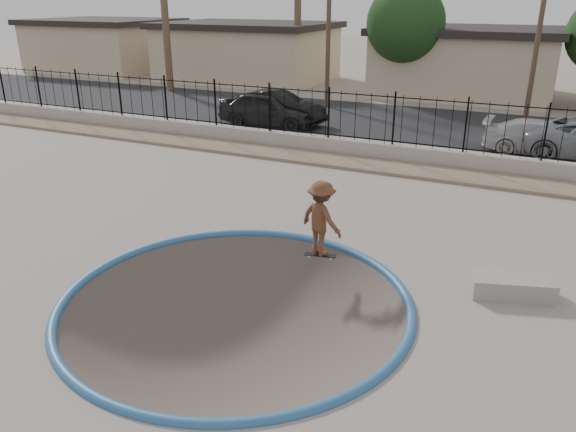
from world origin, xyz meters
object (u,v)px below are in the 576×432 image
at_px(car_a, 269,109).
at_px(car_b, 276,108).
at_px(concrete_ledge, 512,286).
at_px(car_c, 543,138).
at_px(skater, 321,222).
at_px(skateboard, 320,255).

bearing_deg(car_a, car_b, -11.41).
distance_m(concrete_ledge, car_a, 16.47).
bearing_deg(car_b, car_c, -88.98).
bearing_deg(skater, car_a, -36.18).
distance_m(skateboard, concrete_ledge, 4.15).
height_order(skater, car_b, skater).
bearing_deg(skater, concrete_ledge, -157.73).
xyz_separation_m(skateboard, car_a, (-7.35, 11.80, 0.77)).
relative_size(skateboard, car_b, 0.17).
relative_size(skater, skateboard, 2.28).
relative_size(skater, car_b, 0.38).
relative_size(car_a, car_c, 1.08).
bearing_deg(car_b, concrete_ledge, -133.53).
height_order(concrete_ledge, car_a, car_a).
xyz_separation_m(skater, car_b, (-7.24, 12.33, -0.08)).
xyz_separation_m(concrete_ledge, car_b, (-11.39, 12.31, 0.59)).
height_order(skateboard, concrete_ledge, concrete_ledge).
distance_m(skater, car_a, 13.90).
distance_m(concrete_ledge, car_b, 16.78).
height_order(concrete_ledge, car_c, car_c).
relative_size(skateboard, concrete_ledge, 0.48).
xyz_separation_m(skater, skateboard, (0.00, -0.00, -0.82)).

